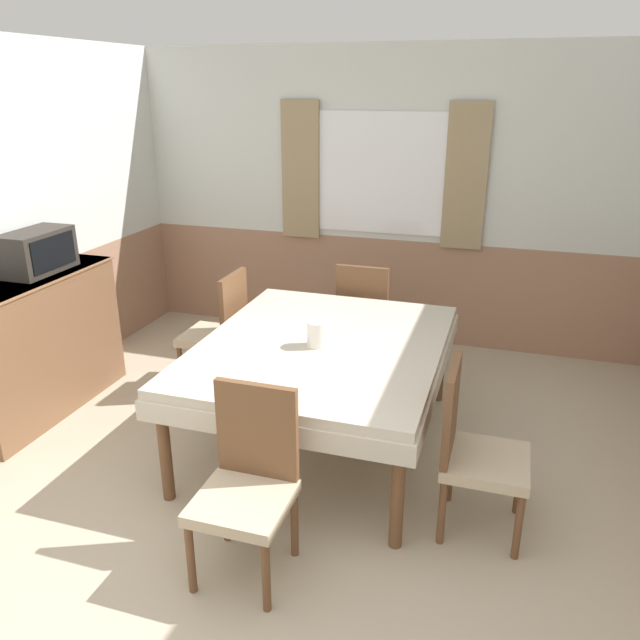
{
  "coord_description": "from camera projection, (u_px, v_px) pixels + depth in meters",
  "views": [
    {
      "loc": [
        1.11,
        -1.74,
        2.27
      ],
      "look_at": [
        0.01,
        1.75,
        0.88
      ],
      "focal_mm": 35.0,
      "sensor_mm": 36.0,
      "label": 1
    }
  ],
  "objects": [
    {
      "name": "sideboard",
      "position": [
        37.0,
        345.0,
        4.47
      ],
      "size": [
        0.46,
        1.37,
        1.01
      ],
      "color": "brown",
      "rests_on": "ground_plane"
    },
    {
      "name": "chair_head_window",
      "position": [
        365.0,
        315.0,
        5.11
      ],
      "size": [
        0.44,
        0.44,
        0.94
      ],
      "color": "brown",
      "rests_on": "ground_plane"
    },
    {
      "name": "wall_left",
      "position": [
        18.0,
        227.0,
        4.53
      ],
      "size": [
        0.05,
        4.14,
        2.6
      ],
      "color": "silver",
      "rests_on": "ground_plane"
    },
    {
      "name": "chair_head_near",
      "position": [
        248.0,
        479.0,
        2.99
      ],
      "size": [
        0.44,
        0.44,
        0.94
      ],
      "rotation": [
        0.0,
        0.0,
        3.14
      ],
      "color": "brown",
      "rests_on": "ground_plane"
    },
    {
      "name": "wall_back",
      "position": [
        386.0,
        199.0,
        5.56
      ],
      "size": [
        5.01,
        0.09,
        2.6
      ],
      "color": "silver",
      "rests_on": "ground_plane"
    },
    {
      "name": "vase",
      "position": [
        317.0,
        334.0,
        3.88
      ],
      "size": [
        0.13,
        0.13,
        0.16
      ],
      "color": "silver",
      "rests_on": "dining_table"
    },
    {
      "name": "dining_table",
      "position": [
        322.0,
        356.0,
        4.0
      ],
      "size": [
        1.53,
        1.89,
        0.73
      ],
      "color": "beige",
      "rests_on": "ground_plane"
    },
    {
      "name": "chair_right_near",
      "position": [
        473.0,
        446.0,
        3.26
      ],
      "size": [
        0.44,
        0.44,
        0.94
      ],
      "rotation": [
        0.0,
        0.0,
        4.71
      ],
      "color": "brown",
      "rests_on": "ground_plane"
    },
    {
      "name": "chair_left_far",
      "position": [
        220.0,
        328.0,
        4.84
      ],
      "size": [
        0.44,
        0.44,
        0.94
      ],
      "rotation": [
        0.0,
        0.0,
        1.57
      ],
      "color": "brown",
      "rests_on": "ground_plane"
    },
    {
      "name": "tv",
      "position": [
        37.0,
        252.0,
        4.4
      ],
      "size": [
        0.29,
        0.52,
        0.3
      ],
      "color": "#2D2823",
      "rests_on": "sideboard"
    }
  ]
}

